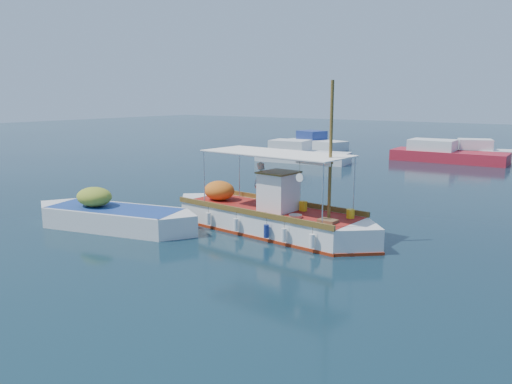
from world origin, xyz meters
The scene contains 7 objects.
ground centered at (0.00, 0.00, 0.00)m, with size 160.00×160.00×0.00m, color black.
fishing_caique centered at (-0.56, 0.17, 0.49)m, with size 9.08×2.99×5.55m.
dinghy centered at (-5.47, -2.88, 0.36)m, with size 6.81×3.14×1.71m.
bg_boat_nw centered at (-9.34, 17.48, 0.49)m, with size 7.09×3.28×1.80m.
bg_boat_n centered at (-0.58, 24.02, 0.49)m, with size 8.22×3.07×1.80m.
bg_boat_far_w centered at (-13.03, 26.82, 0.49)m, with size 6.16×3.92×1.80m.
bg_boat_far_n centered at (1.66, 26.48, 0.49)m, with size 6.28×3.85×1.80m.
Camera 1 is at (9.38, -14.56, 4.89)m, focal length 35.00 mm.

